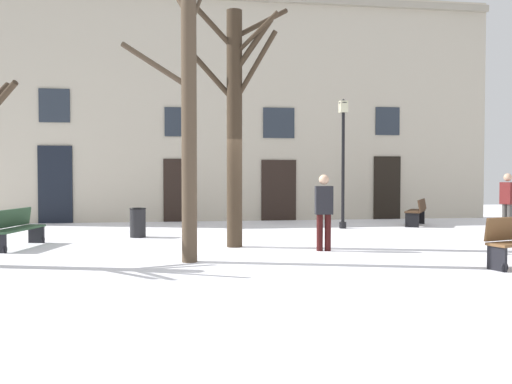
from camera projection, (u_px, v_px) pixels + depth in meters
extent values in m
plane|color=white|center=(266.00, 249.00, 12.26)|extent=(31.50, 31.50, 0.00)
cube|color=#BCB29E|center=(231.00, 107.00, 19.68)|extent=(19.69, 0.40, 8.29)
cube|color=black|center=(55.00, 184.00, 18.66)|extent=(1.15, 0.08, 2.68)
cube|color=#262D38|center=(54.00, 106.00, 18.57)|extent=(1.03, 0.06, 1.16)
cube|color=black|center=(179.00, 190.00, 19.28)|extent=(1.06, 0.08, 2.24)
cube|color=#262D38|center=(178.00, 122.00, 19.20)|extent=(0.96, 0.06, 1.03)
cube|color=black|center=(279.00, 190.00, 19.81)|extent=(1.29, 0.08, 2.22)
cube|color=#262D38|center=(279.00, 123.00, 19.73)|extent=(1.16, 0.06, 1.10)
cube|color=black|center=(387.00, 188.00, 20.41)|extent=(1.04, 0.08, 2.37)
cube|color=#262D38|center=(387.00, 121.00, 20.33)|extent=(0.94, 0.06, 1.05)
cylinder|color=#382B1E|center=(234.00, 129.00, 12.50)|extent=(0.36, 0.36, 5.47)
cylinder|color=#382B1E|center=(261.00, 24.00, 12.93)|extent=(1.49, 0.97, 1.02)
cylinder|color=#382B1E|center=(253.00, 46.00, 12.30)|extent=(0.95, 0.57, 1.23)
cylinder|color=#382B1E|center=(256.00, 34.00, 12.18)|extent=(1.00, 0.76, 0.92)
cylinder|color=#382B1E|center=(255.00, 67.00, 12.35)|extent=(1.04, 0.50, 1.64)
cylinder|color=#382B1E|center=(211.00, 75.00, 12.49)|extent=(1.17, 0.35, 1.29)
cylinder|color=#382B1E|center=(213.00, 26.00, 12.26)|extent=(1.09, 0.32, 1.05)
cylinder|color=#4C3D2D|center=(189.00, 126.00, 10.34)|extent=(0.30, 0.30, 5.24)
cylinder|color=#4C3D2D|center=(155.00, 65.00, 10.37)|extent=(1.35, 0.46, 0.94)
cylinder|color=black|center=(343.00, 171.00, 16.83)|extent=(0.10, 0.10, 3.61)
cylinder|color=black|center=(343.00, 225.00, 16.89)|extent=(0.22, 0.22, 0.20)
cube|color=beige|center=(343.00, 107.00, 16.77)|extent=(0.24, 0.24, 0.36)
cone|color=black|center=(343.00, 101.00, 16.76)|extent=(0.30, 0.30, 0.14)
cylinder|color=black|center=(138.00, 223.00, 14.50)|extent=(0.42, 0.42, 0.76)
torus|color=black|center=(138.00, 209.00, 14.49)|extent=(0.45, 0.45, 0.04)
cube|color=black|center=(497.00, 258.00, 9.47)|extent=(0.17, 0.39, 0.45)
torus|color=black|center=(505.00, 268.00, 9.33)|extent=(0.17, 0.08, 0.17)
cube|color=#3D2819|center=(415.00, 211.00, 17.84)|extent=(1.22, 1.53, 0.05)
cube|color=#3D2819|center=(422.00, 205.00, 17.75)|extent=(0.90, 1.33, 0.36)
cube|color=black|center=(418.00, 217.00, 18.49)|extent=(0.39, 0.28, 0.48)
torus|color=black|center=(412.00, 221.00, 18.57)|extent=(0.12, 0.16, 0.17)
cube|color=black|center=(412.00, 220.00, 17.21)|extent=(0.39, 0.28, 0.48)
torus|color=black|center=(406.00, 225.00, 17.29)|extent=(0.12, 0.16, 0.17)
cube|color=#2D4C33|center=(18.00, 229.00, 12.45)|extent=(0.84, 1.90, 0.05)
cube|color=#2D4C33|center=(10.00, 218.00, 12.46)|extent=(0.51, 1.83, 0.42)
torus|color=black|center=(5.00, 249.00, 11.59)|extent=(0.07, 0.17, 0.17)
cube|color=black|center=(36.00, 234.00, 13.32)|extent=(0.40, 0.15, 0.43)
torus|color=black|center=(43.00, 240.00, 13.31)|extent=(0.07, 0.17, 0.17)
cylinder|color=#350F0F|center=(328.00, 233.00, 11.93)|extent=(0.14, 0.14, 0.81)
cylinder|color=#350F0F|center=(320.00, 233.00, 11.92)|extent=(0.14, 0.14, 0.81)
cube|color=black|center=(324.00, 200.00, 11.90)|extent=(0.40, 0.25, 0.62)
sphere|color=tan|center=(324.00, 180.00, 11.88)|extent=(0.22, 0.22, 0.22)
cylinder|color=#403D3A|center=(510.00, 219.00, 15.61)|extent=(0.14, 0.14, 0.83)
cylinder|color=#403D3A|center=(505.00, 218.00, 15.77)|extent=(0.14, 0.14, 0.83)
cube|color=#591919|center=(507.00, 193.00, 15.67)|extent=(0.31, 0.42, 0.64)
sphere|color=tan|center=(508.00, 177.00, 15.65)|extent=(0.23, 0.23, 0.23)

